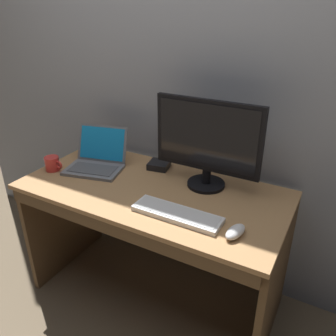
{
  "coord_description": "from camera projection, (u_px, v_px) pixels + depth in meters",
  "views": [
    {
      "loc": [
        0.83,
        -1.35,
        1.65
      ],
      "look_at": [
        0.09,
        0.0,
        0.9
      ],
      "focal_mm": 36.71,
      "sensor_mm": 36.0,
      "label": 1
    }
  ],
  "objects": [
    {
      "name": "external_drive_box",
      "position": [
        159.0,
        165.0,
        2.02
      ],
      "size": [
        0.13,
        0.13,
        0.04
      ],
      "primitive_type": "cube",
      "rotation": [
        0.0,
        0.0,
        0.18
      ],
      "color": "black",
      "rests_on": "desk"
    },
    {
      "name": "back_wall",
      "position": [
        190.0,
        19.0,
        1.78
      ],
      "size": [
        3.72,
        0.04,
        3.14
      ],
      "primitive_type": "cube",
      "color": "gray",
      "rests_on": "ground"
    },
    {
      "name": "coffee_mug",
      "position": [
        52.0,
        164.0,
        1.99
      ],
      "size": [
        0.12,
        0.08,
        0.08
      ],
      "color": "red",
      "rests_on": "desk"
    },
    {
      "name": "laptop_space_gray",
      "position": [
        96.0,
        162.0,
        2.01
      ],
      "size": [
        0.37,
        0.35,
        0.22
      ],
      "color": "slate",
      "rests_on": "desk"
    },
    {
      "name": "wired_keyboard",
      "position": [
        177.0,
        214.0,
        1.57
      ],
      "size": [
        0.42,
        0.13,
        0.03
      ],
      "color": "white",
      "rests_on": "desk"
    },
    {
      "name": "ground_plane",
      "position": [
        155.0,
        295.0,
        2.14
      ],
      "size": [
        14.0,
        14.0,
        0.0
      ],
      "primitive_type": "plane",
      "color": "brown"
    },
    {
      "name": "computer_mouse",
      "position": [
        235.0,
        232.0,
        1.43
      ],
      "size": [
        0.08,
        0.13,
        0.04
      ],
      "primitive_type": "ellipsoid",
      "rotation": [
        0.0,
        0.0,
        -0.22
      ],
      "color": "white",
      "rests_on": "desk"
    },
    {
      "name": "desk",
      "position": [
        152.0,
        223.0,
        1.9
      ],
      "size": [
        1.4,
        0.69,
        0.76
      ],
      "color": "#A87A4C",
      "rests_on": "ground"
    },
    {
      "name": "external_monitor",
      "position": [
        207.0,
        143.0,
        1.72
      ],
      "size": [
        0.56,
        0.2,
        0.47
      ],
      "color": "black",
      "rests_on": "desk"
    }
  ]
}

